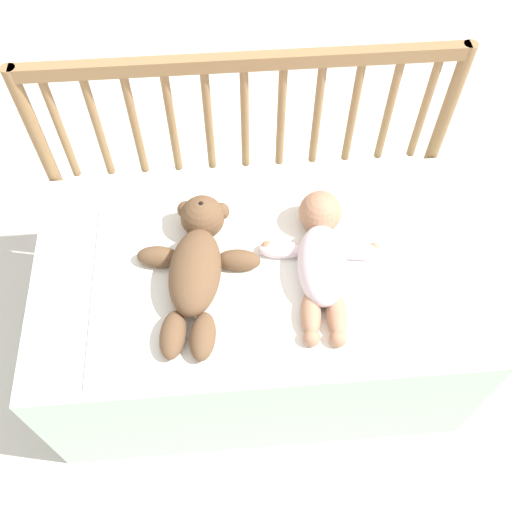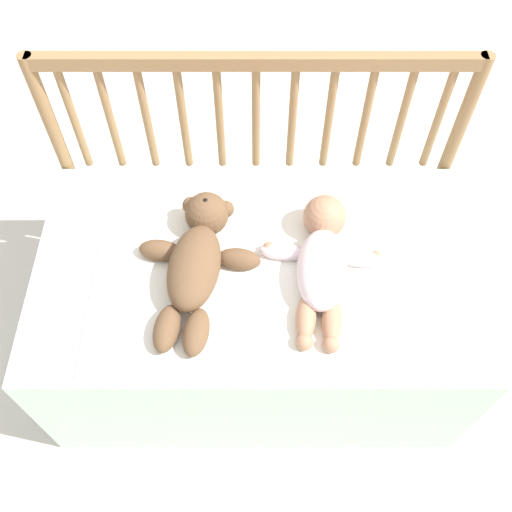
{
  "view_description": "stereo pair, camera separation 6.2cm",
  "coord_description": "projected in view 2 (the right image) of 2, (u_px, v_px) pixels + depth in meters",
  "views": [
    {
      "loc": [
        -0.06,
        -0.78,
        1.68
      ],
      "look_at": [
        0.0,
        -0.01,
        0.53
      ],
      "focal_mm": 40.0,
      "sensor_mm": 36.0,
      "label": 1
    },
    {
      "loc": [
        -0.0,
        -0.78,
        1.68
      ],
      "look_at": [
        0.0,
        -0.01,
        0.53
      ],
      "focal_mm": 40.0,
      "sensor_mm": 36.0,
      "label": 2
    }
  ],
  "objects": [
    {
      "name": "blanket",
      "position": [
        260.0,
        278.0,
        1.42
      ],
      "size": [
        0.83,
        0.53,
        0.01
      ],
      "color": "white",
      "rests_on": "crib_mattress"
    },
    {
      "name": "teddy_bear",
      "position": [
        197.0,
        259.0,
        1.39
      ],
      "size": [
        0.31,
        0.44,
        0.12
      ],
      "color": "brown",
      "rests_on": "crib_mattress"
    },
    {
      "name": "baby",
      "position": [
        322.0,
        260.0,
        1.4
      ],
      "size": [
        0.32,
        0.42,
        0.11
      ],
      "color": "white",
      "rests_on": "crib_mattress"
    },
    {
      "name": "ground_plane",
      "position": [
        256.0,
        345.0,
        1.83
      ],
      "size": [
        12.0,
        12.0,
        0.0
      ],
      "primitive_type": "plane",
      "color": "silver"
    },
    {
      "name": "crib_mattress",
      "position": [
        256.0,
        310.0,
        1.63
      ],
      "size": [
        1.12,
        0.65,
        0.47
      ],
      "color": "silver",
      "rests_on": "ground_plane"
    },
    {
      "name": "crib_rail",
      "position": [
        256.0,
        133.0,
        1.54
      ],
      "size": [
        1.12,
        0.04,
        0.83
      ],
      "color": "#997047",
      "rests_on": "ground_plane"
    }
  ]
}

